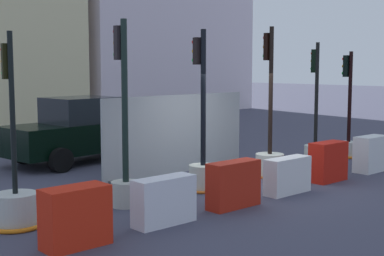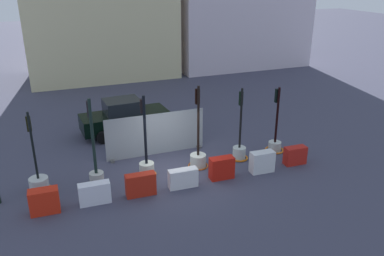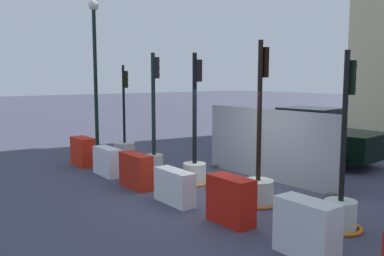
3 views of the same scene
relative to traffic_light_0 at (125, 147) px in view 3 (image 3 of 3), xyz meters
The scene contains 15 objects.
ground_plane 5.30m from the traffic_light_0, ahead, with size 120.00×120.00×0.00m, color #3E3E51.
traffic_light_0 is the anchor object (origin of this frame).
traffic_light_1 2.19m from the traffic_light_0, ahead, with size 0.56×0.56×3.54m.
traffic_light_2 4.19m from the traffic_light_0, ahead, with size 0.78×0.78×3.44m.
traffic_light_3 6.46m from the traffic_light_0, ahead, with size 0.87×0.87×3.60m.
traffic_light_4 8.46m from the traffic_light_0, ahead, with size 0.82×0.82×3.29m.
construction_barrier_0 1.61m from the traffic_light_0, 84.62° to the right, with size 1.01×0.51×0.90m.
construction_barrier_1 2.47m from the traffic_light_0, 41.01° to the right, with size 1.14×0.43×0.81m.
construction_barrier_2 3.94m from the traffic_light_0, 25.29° to the right, with size 1.14×0.42×0.88m.
construction_barrier_3 5.51m from the traffic_light_0, 17.90° to the right, with size 1.16×0.42×0.76m.
construction_barrier_4 7.13m from the traffic_light_0, 12.97° to the right, with size 1.00×0.47×0.92m.
construction_barrier_5 8.92m from the traffic_light_0, 11.00° to the right, with size 1.01×0.49×0.91m.
car_black_sedan 6.37m from the traffic_light_0, 47.07° to the left, with size 4.52×2.26×1.81m.
street_lamp_post 3.43m from the traffic_light_0, 165.87° to the right, with size 0.36×0.36×5.53m.
site_fence_panel 5.39m from the traffic_light_0, 17.10° to the left, with size 4.60×0.50×1.96m.
Camera 3 is at (7.20, -6.67, 2.79)m, focal length 38.45 mm.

